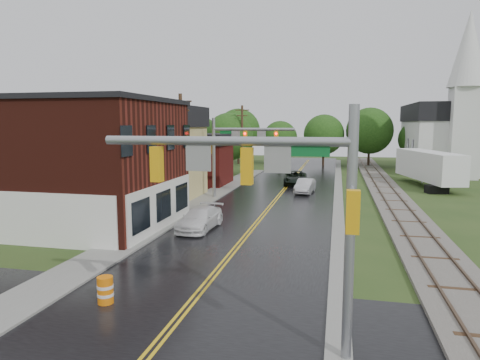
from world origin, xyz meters
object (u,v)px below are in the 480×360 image
(utility_pole_b, at_px, (181,149))
(construction_barrel, at_px, (105,290))
(traffic_signal_far, at_px, (237,143))
(semi_trailer, at_px, (428,166))
(utility_pole_c, at_px, (242,139))
(sedan_silver, at_px, (305,186))
(tree_left_e, at_px, (230,138))
(pickup_white, at_px, (200,219))
(tree_left_a, at_px, (36,142))
(church, at_px, (449,130))
(tree_left_b, at_px, (116,133))
(brick_building, at_px, (62,162))
(traffic_signal_near, at_px, (273,186))
(tree_left_c, at_px, (179,141))
(suv_dark, at_px, (296,178))

(utility_pole_b, height_order, construction_barrel, utility_pole_b)
(traffic_signal_far, bearing_deg, semi_trailer, 32.66)
(construction_barrel, bearing_deg, semi_trailer, 62.85)
(traffic_signal_far, relative_size, utility_pole_b, 0.82)
(utility_pole_c, height_order, sedan_silver, utility_pole_c)
(tree_left_e, distance_m, construction_barrel, 42.51)
(pickup_white, bearing_deg, tree_left_e, 103.86)
(tree_left_a, bearing_deg, church, 38.63)
(tree_left_b, bearing_deg, traffic_signal_far, -18.81)
(brick_building, bearing_deg, traffic_signal_near, -39.17)
(brick_building, height_order, church, church)
(tree_left_a, distance_m, semi_trailer, 38.45)
(sedan_silver, bearing_deg, pickup_white, -102.91)
(tree_left_c, relative_size, semi_trailer, 0.63)
(tree_left_e, relative_size, sedan_silver, 1.95)
(utility_pole_c, relative_size, tree_left_c, 1.18)
(brick_building, xyz_separation_m, church, (32.48, 38.74, 1.68))
(traffic_signal_near, distance_m, sedan_silver, 29.83)
(suv_dark, bearing_deg, utility_pole_b, -122.19)
(church, height_order, suv_dark, church)
(suv_dark, bearing_deg, utility_pole_c, 131.73)
(traffic_signal_far, height_order, tree_left_a, tree_left_a)
(brick_building, height_order, tree_left_c, brick_building)
(traffic_signal_near, height_order, utility_pole_b, utility_pole_b)
(construction_barrel, bearing_deg, tree_left_b, 117.86)
(tree_left_c, relative_size, construction_barrel, 7.34)
(construction_barrel, bearing_deg, utility_pole_c, 95.29)
(utility_pole_c, distance_m, tree_left_a, 25.67)
(utility_pole_b, distance_m, semi_trailer, 27.25)
(traffic_signal_far, height_order, tree_left_b, tree_left_b)
(utility_pole_b, xyz_separation_m, suv_dark, (7.60, 14.88, -3.97))
(utility_pole_c, xyz_separation_m, tree_left_a, (-13.05, -22.10, 0.39))
(semi_trailer, bearing_deg, brick_building, -138.97)
(tree_left_c, bearing_deg, traffic_signal_near, -65.44)
(church, distance_m, traffic_signal_far, 35.59)
(church, relative_size, tree_left_e, 2.45)
(brick_building, distance_m, pickup_white, 9.93)
(church, xyz_separation_m, traffic_signal_near, (-16.53, -51.74, -0.87))
(traffic_signal_far, xyz_separation_m, suv_dark, (4.27, 9.88, -4.22))
(traffic_signal_near, bearing_deg, tree_left_b, 125.49)
(tree_left_a, height_order, construction_barrel, tree_left_a)
(utility_pole_c, height_order, semi_trailer, utility_pole_c)
(tree_left_e, bearing_deg, brick_building, -96.71)
(brick_building, relative_size, semi_trailer, 1.18)
(traffic_signal_near, xyz_separation_m, suv_dark, (-2.67, 34.88, -4.22))
(utility_pole_b, xyz_separation_m, construction_barrel, (3.70, -18.00, -4.20))
(tree_left_a, relative_size, pickup_white, 1.83)
(brick_building, bearing_deg, tree_left_a, 136.87)
(tree_left_c, height_order, semi_trailer, tree_left_c)
(utility_pole_b, bearing_deg, tree_left_e, 94.90)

